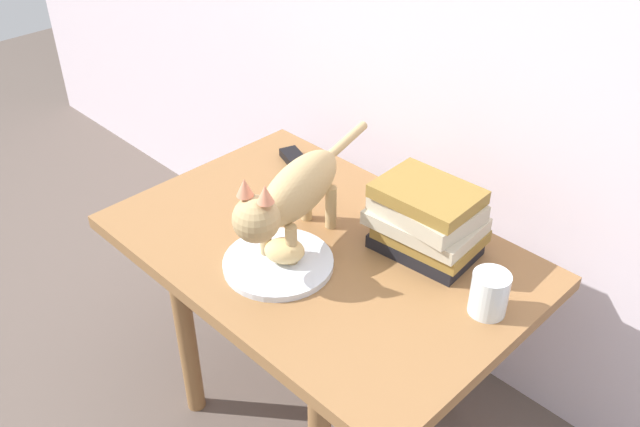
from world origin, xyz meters
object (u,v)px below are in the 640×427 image
Objects in this scene: side_table at (320,269)px; candle_jar at (489,295)px; cat at (292,194)px; book_stack at (427,220)px; bread_roll at (286,252)px; tv_remote at (299,164)px; plate at (278,263)px.

candle_jar is at bearing 12.07° from side_table.
cat reaches higher than book_stack.
bread_roll is 0.39m from tv_remote.
plate is 0.31m from book_stack.
tv_remote is (-0.26, 0.18, 0.07)m from side_table.
tv_remote is (-0.42, 0.04, -0.06)m from book_stack.
candle_jar is 0.57× the size of tv_remote.
cat is 2.02× the size of book_stack.
cat reaches higher than plate.
tv_remote is (-0.23, 0.23, -0.12)m from cat.
cat reaches higher than side_table.
bread_roll is at bearing -87.90° from side_table.
plate is (-0.01, -0.11, 0.07)m from side_table.
side_table is 10.27× the size of candle_jar.
bread_roll reaches higher than side_table.
cat is 3.11× the size of tv_remote.
tv_remote is at bearing 144.45° from side_table.
bread_roll reaches higher than plate.
cat is at bearing -135.77° from book_stack.
side_table is 3.94× the size of plate.
book_stack is at bearing 56.73° from bread_roll.
cat is 0.42m from candle_jar.
candle_jar is (0.35, 0.17, -0.00)m from bread_roll.
book_stack is at bearing 44.23° from cat.
bread_roll is 0.17× the size of cat.
bread_roll is at bearing -56.02° from cat.
plate is 2.61× the size of candle_jar.
plate is 0.04m from bread_roll.
side_table is at bearing 55.40° from cat.
plate is at bearing -153.52° from candle_jar.
cat is at bearing -25.94° from tv_remote.
cat is (-0.03, -0.05, 0.20)m from side_table.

